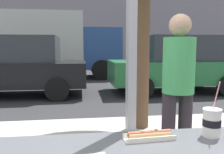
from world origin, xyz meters
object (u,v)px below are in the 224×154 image
object	(u,v)px
parked_car_black	(18,66)
parked_car_green	(176,64)
box_truck	(46,43)
hotdog_tray_near	(149,135)
soda_cup_left	(212,122)
pedestrian	(178,84)

from	to	relation	value
parked_car_black	parked_car_green	world-z (taller)	parked_car_green
box_truck	hotdog_tray_near	bearing A→B (deg)	-79.30
hotdog_tray_near	parked_car_black	world-z (taller)	parked_car_black
soda_cup_left	parked_car_green	size ratio (longest dim) A/B	0.08
parked_car_black	parked_car_green	xyz separation A→B (m)	(4.92, 0.00, 0.01)
hotdog_tray_near	parked_car_black	distance (m)	6.52
hotdog_tray_near	box_truck	xyz separation A→B (m)	(-1.96, 10.38, 0.69)
parked_car_black	pedestrian	size ratio (longest dim) A/B	2.53
parked_car_green	soda_cup_left	bearing A→B (deg)	-110.96
box_truck	pedestrian	size ratio (longest dim) A/B	4.07
soda_cup_left	parked_car_black	world-z (taller)	parked_car_black
parked_car_green	pedestrian	distance (m)	5.46
soda_cup_left	pedestrian	bearing A→B (deg)	76.27
box_truck	soda_cup_left	bearing A→B (deg)	-77.41
soda_cup_left	pedestrian	size ratio (longest dim) A/B	0.19
soda_cup_left	parked_car_green	world-z (taller)	parked_car_green
soda_cup_left	box_truck	world-z (taller)	box_truck
soda_cup_left	hotdog_tray_near	bearing A→B (deg)	-179.82
pedestrian	parked_car_black	bearing A→B (deg)	119.35
parked_car_black	pedestrian	bearing A→B (deg)	-60.65
hotdog_tray_near	pedestrian	xyz separation A→B (m)	(0.62, 1.08, 0.11)
soda_cup_left	pedestrian	xyz separation A→B (m)	(0.26, 1.08, 0.05)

